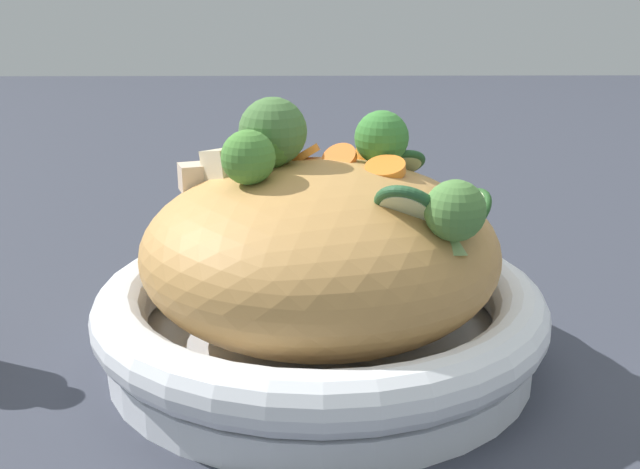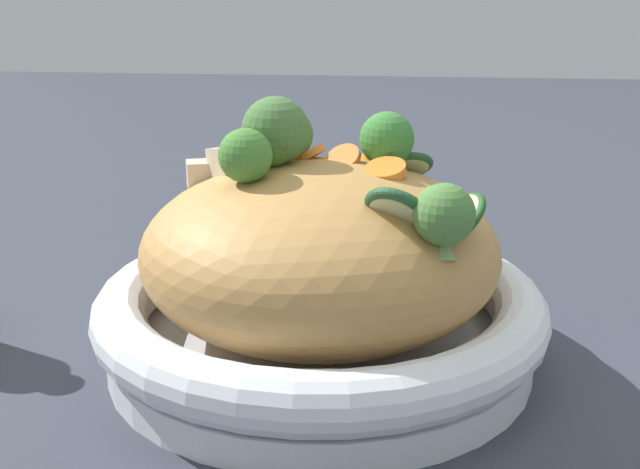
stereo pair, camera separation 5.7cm
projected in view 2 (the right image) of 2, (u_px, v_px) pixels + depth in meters
ground_plane at (320, 360)px, 0.60m from camera, size 3.00×3.00×0.00m
serving_bowl at (320, 319)px, 0.59m from camera, size 0.31×0.31×0.06m
noodle_heap at (320, 251)px, 0.57m from camera, size 0.24×0.24×0.12m
broccoli_florets at (306, 149)px, 0.57m from camera, size 0.17×0.20×0.08m
carrot_coins at (332, 163)px, 0.59m from camera, size 0.15×0.09×0.03m
zucchini_slices at (418, 198)px, 0.53m from camera, size 0.08×0.15×0.05m
chicken_chunks at (222, 168)px, 0.59m from camera, size 0.06×0.05×0.03m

